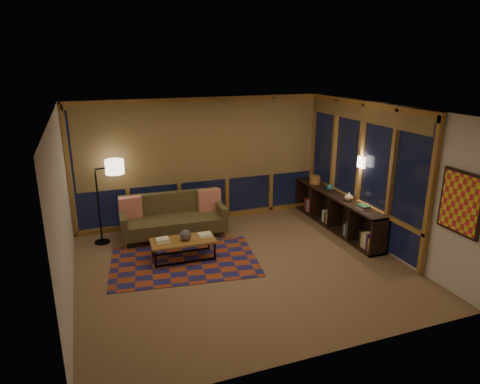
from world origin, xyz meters
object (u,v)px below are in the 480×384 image
object	(u,v)px
sofa	(173,217)
bookshelf	(336,211)
coffee_table	(183,250)
floor_lamp	(98,203)

from	to	relation	value
sofa	bookshelf	bearing A→B (deg)	-9.78
coffee_table	bookshelf	bearing A→B (deg)	8.31
coffee_table	floor_lamp	size ratio (longest dim) A/B	0.70
sofa	floor_lamp	world-z (taller)	floor_lamp
sofa	floor_lamp	bearing A→B (deg)	174.13
coffee_table	floor_lamp	bearing A→B (deg)	138.49
coffee_table	floor_lamp	distance (m)	1.95
floor_lamp	bookshelf	world-z (taller)	floor_lamp
floor_lamp	bookshelf	distance (m)	4.82
coffee_table	bookshelf	size ratio (longest dim) A/B	0.39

